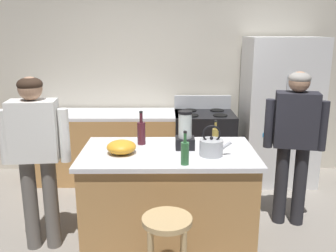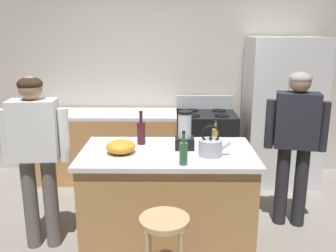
% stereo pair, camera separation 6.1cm
% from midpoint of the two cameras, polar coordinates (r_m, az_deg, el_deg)
% --- Properties ---
extents(ground_plane, '(14.00, 14.00, 0.00)m').
position_cam_midpoint_polar(ground_plane, '(3.70, -0.46, -17.22)').
color(ground_plane, gray).
extents(back_wall, '(8.00, 0.10, 2.70)m').
position_cam_midpoint_polar(back_wall, '(5.12, -0.47, 7.91)').
color(back_wall, beige).
rests_on(back_wall, ground_plane).
extents(kitchen_island, '(1.54, 0.87, 0.90)m').
position_cam_midpoint_polar(kitchen_island, '(3.48, -0.48, -10.86)').
color(kitchen_island, '#B7844C').
rests_on(kitchen_island, ground_plane).
extents(back_counter_run, '(2.00, 0.64, 0.90)m').
position_cam_midpoint_polar(back_counter_run, '(4.99, -9.70, -3.06)').
color(back_counter_run, '#B7844C').
rests_on(back_counter_run, ground_plane).
extents(refrigerator, '(0.90, 0.73, 1.86)m').
position_cam_midpoint_polar(refrigerator, '(4.96, 16.31, 2.16)').
color(refrigerator, silver).
rests_on(refrigerator, ground_plane).
extents(stove_range, '(0.76, 0.65, 1.08)m').
position_cam_midpoint_polar(stove_range, '(4.92, 5.12, -3.03)').
color(stove_range, black).
rests_on(stove_range, ground_plane).
extents(person_by_island_left, '(0.60, 0.26, 1.57)m').
position_cam_midpoint_polar(person_by_island_left, '(3.43, -20.07, -3.20)').
color(person_by_island_left, '#66605B').
rests_on(person_by_island_left, ground_plane).
extents(person_by_sink_right, '(0.60, 0.30, 1.57)m').
position_cam_midpoint_polar(person_by_sink_right, '(3.84, 18.39, -1.26)').
color(person_by_sink_right, '#26262B').
rests_on(person_by_sink_right, ground_plane).
extents(bar_stool, '(0.36, 0.36, 0.66)m').
position_cam_midpoint_polar(bar_stool, '(2.78, -0.80, -16.53)').
color(bar_stool, tan).
rests_on(bar_stool, ground_plane).
extents(blender_appliance, '(0.17, 0.17, 0.35)m').
position_cam_midpoint_polar(blender_appliance, '(3.34, 2.10, -1.03)').
color(blender_appliance, black).
rests_on(blender_appliance, kitchen_island).
extents(bottle_wine, '(0.08, 0.08, 0.32)m').
position_cam_midpoint_polar(bottle_wine, '(3.48, -4.60, -0.95)').
color(bottle_wine, '#471923').
rests_on(bottle_wine, kitchen_island).
extents(bottle_vinegar, '(0.06, 0.06, 0.24)m').
position_cam_midpoint_polar(bottle_vinegar, '(3.48, 6.75, -1.53)').
color(bottle_vinegar, olive).
rests_on(bottle_vinegar, kitchen_island).
extents(bottle_olive_oil, '(0.07, 0.07, 0.28)m').
position_cam_midpoint_polar(bottle_olive_oil, '(2.96, 2.01, -4.04)').
color(bottle_olive_oil, '#2D6638').
rests_on(bottle_olive_oil, kitchen_island).
extents(mixing_bowl, '(0.26, 0.26, 0.11)m').
position_cam_midpoint_polar(mixing_bowl, '(3.26, -7.68, -3.20)').
color(mixing_bowl, orange).
rests_on(mixing_bowl, kitchen_island).
extents(tea_kettle, '(0.28, 0.20, 0.27)m').
position_cam_midpoint_polar(tea_kettle, '(3.19, 6.11, -3.16)').
color(tea_kettle, '#B7BABF').
rests_on(tea_kettle, kitchen_island).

